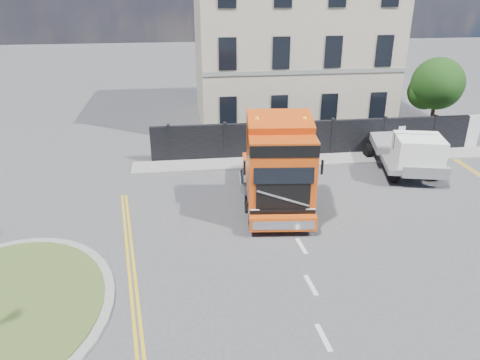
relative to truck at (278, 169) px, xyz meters
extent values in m
plane|color=#424244|center=(-2.63, -2.71, -1.86)|extent=(120.00, 120.00, 0.00)
cube|color=black|center=(3.37, 6.29, -0.86)|extent=(18.00, 0.25, 2.00)
cube|color=silver|center=(11.87, 6.29, -0.86)|extent=(2.60, 0.12, 2.00)
cube|color=beige|center=(3.37, 13.79, 3.64)|extent=(12.00, 10.00, 11.00)
cylinder|color=#382619|center=(11.87, 9.29, -0.66)|extent=(0.24, 0.24, 2.40)
sphere|color=#0F3410|center=(11.87, 9.29, 1.34)|extent=(3.20, 3.20, 3.20)
sphere|color=#0F3410|center=(11.37, 9.69, 0.74)|extent=(2.20, 2.20, 2.20)
cube|color=gray|center=(3.37, 5.39, -1.80)|extent=(20.00, 1.60, 0.12)
cube|color=black|center=(0.11, 1.15, -1.08)|extent=(3.16, 6.74, 0.47)
cube|color=#CE470E|center=(-0.06, -0.65, 0.37)|extent=(2.84, 2.93, 2.90)
cube|color=#CE470E|center=(0.04, 0.43, 1.56)|extent=(2.67, 1.18, 1.45)
cube|color=black|center=(-0.19, -1.97, 0.78)|extent=(2.27, 0.28, 1.09)
cube|color=#CE470E|center=(-0.23, -2.30, -1.29)|extent=(2.61, 0.61, 0.57)
cylinder|color=black|center=(-1.26, -1.37, -1.32)|extent=(0.43, 1.10, 1.08)
cylinder|color=gray|center=(-1.26, -1.37, -1.32)|extent=(0.43, 0.63, 0.59)
cylinder|color=black|center=(0.97, -1.58, -1.32)|extent=(0.43, 1.10, 1.08)
cylinder|color=gray|center=(0.97, -1.58, -1.32)|extent=(0.43, 0.63, 0.59)
cylinder|color=black|center=(-0.90, 2.29, -1.32)|extent=(0.43, 1.10, 1.08)
cylinder|color=gray|center=(-0.90, 2.29, -1.32)|extent=(0.43, 0.63, 0.59)
cylinder|color=black|center=(1.33, 2.08, -1.32)|extent=(0.43, 1.10, 1.08)
cylinder|color=gray|center=(1.33, 2.08, -1.32)|extent=(0.43, 0.63, 0.59)
cylinder|color=black|center=(-0.78, 3.53, -1.32)|extent=(0.43, 1.10, 1.08)
cylinder|color=gray|center=(-0.78, 3.53, -1.32)|extent=(0.43, 0.63, 0.59)
cylinder|color=black|center=(1.45, 3.31, -1.32)|extent=(0.43, 1.10, 1.08)
cylinder|color=gray|center=(1.45, 3.31, -1.32)|extent=(0.43, 0.63, 0.59)
cube|color=slate|center=(7.31, 3.86, -1.06)|extent=(3.36, 5.78, 0.28)
cube|color=white|center=(7.31, 2.16, -0.33)|extent=(2.57, 2.48, 1.47)
cylinder|color=black|center=(6.24, 2.16, -1.46)|extent=(0.28, 0.79, 0.79)
cylinder|color=black|center=(8.39, 2.16, -1.46)|extent=(0.28, 0.79, 0.79)
cylinder|color=black|center=(6.24, 5.55, -1.46)|extent=(0.28, 0.79, 0.79)
cylinder|color=black|center=(8.39, 5.55, -1.46)|extent=(0.28, 0.79, 0.79)
camera|label=1|loc=(-3.85, -17.74, 7.39)|focal=35.00mm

